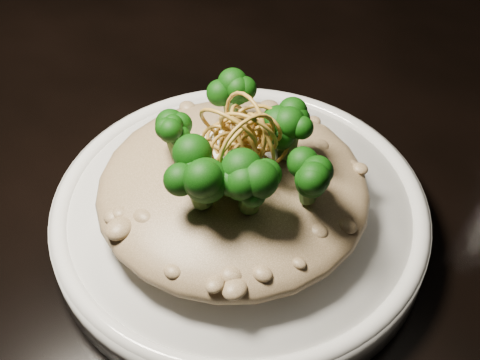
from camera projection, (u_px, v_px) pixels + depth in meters
name	position (u px, v px, depth m)	size (l,w,h in m)	color
table	(337.00, 301.00, 0.56)	(1.10, 0.80, 0.75)	black
plate	(240.00, 218.00, 0.50)	(0.28, 0.28, 0.03)	white
risotto	(233.00, 189.00, 0.47)	(0.19, 0.19, 0.04)	brown
broccoli	(244.00, 141.00, 0.44)	(0.14, 0.14, 0.05)	black
cheese	(233.00, 155.00, 0.45)	(0.06, 0.06, 0.02)	white
shallots	(241.00, 131.00, 0.43)	(0.05, 0.05, 0.03)	brown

